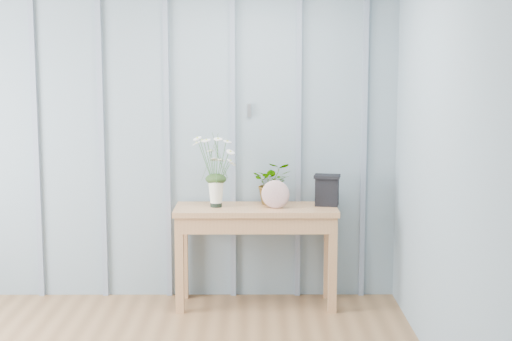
{
  "coord_description": "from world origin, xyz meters",
  "views": [
    {
      "loc": [
        0.91,
        -3.7,
        1.85
      ],
      "look_at": [
        0.93,
        1.94,
        1.03
      ],
      "focal_mm": 55.0,
      "sensor_mm": 36.0,
      "label": 1
    }
  ],
  "objects_px": {
    "sideboard": "(256,222)",
    "felt_disc_vessel": "(275,194)",
    "daisy_vase": "(216,162)",
    "carved_box": "(327,190)"
  },
  "relations": [
    {
      "from": "sideboard",
      "to": "felt_disc_vessel",
      "type": "distance_m",
      "value": 0.27
    },
    {
      "from": "carved_box",
      "to": "sideboard",
      "type": "bearing_deg",
      "value": -173.82
    },
    {
      "from": "sideboard",
      "to": "carved_box",
      "type": "relative_size",
      "value": 5.19
    },
    {
      "from": "daisy_vase",
      "to": "felt_disc_vessel",
      "type": "distance_m",
      "value": 0.5
    },
    {
      "from": "sideboard",
      "to": "daisy_vase",
      "type": "distance_m",
      "value": 0.54
    },
    {
      "from": "daisy_vase",
      "to": "felt_disc_vessel",
      "type": "xyz_separation_m",
      "value": [
        0.44,
        -0.06,
        -0.23
      ]
    },
    {
      "from": "sideboard",
      "to": "felt_disc_vessel",
      "type": "height_order",
      "value": "felt_disc_vessel"
    },
    {
      "from": "sideboard",
      "to": "daisy_vase",
      "type": "relative_size",
      "value": 2.22
    },
    {
      "from": "sideboard",
      "to": "carved_box",
      "type": "xyz_separation_m",
      "value": [
        0.53,
        0.06,
        0.23
      ]
    },
    {
      "from": "daisy_vase",
      "to": "felt_disc_vessel",
      "type": "relative_size",
      "value": 2.58
    }
  ]
}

